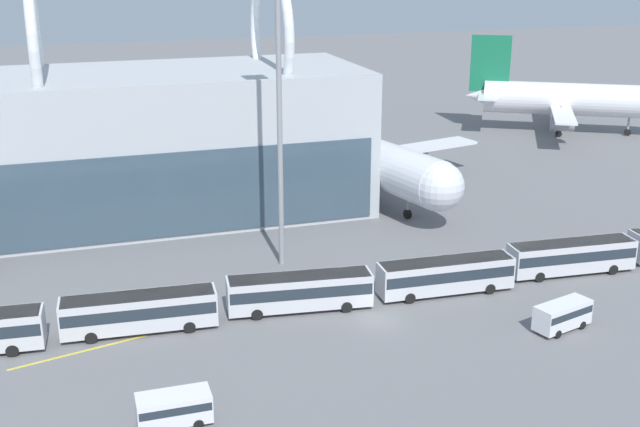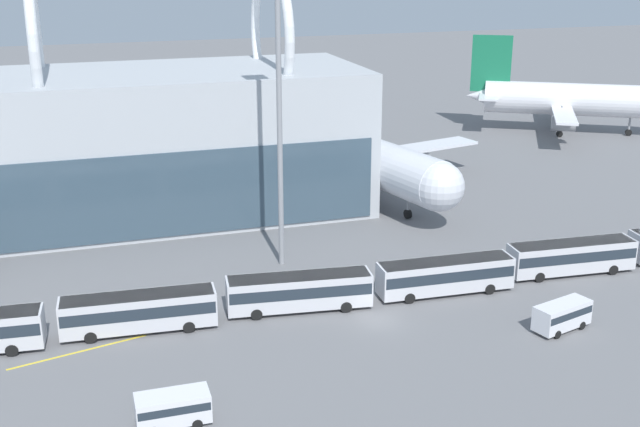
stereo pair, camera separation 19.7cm
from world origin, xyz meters
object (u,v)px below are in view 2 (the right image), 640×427
at_px(airliner_at_gate_far, 352,153).
at_px(service_van_foreground, 562,314).
at_px(shuttle_bus_1, 139,310).
at_px(shuttle_bus_2, 299,290).
at_px(floodlight_mast, 278,59).
at_px(service_van_crossing, 173,407).
at_px(shuttle_bus_3, 445,274).
at_px(shuttle_bus_4, 571,255).
at_px(airliner_parked_remote, 567,99).

bearing_deg(airliner_at_gate_far, service_van_foreground, -9.07).
height_order(shuttle_bus_1, shuttle_bus_2, same).
height_order(airliner_at_gate_far, floodlight_mast, floodlight_mast).
bearing_deg(service_van_foreground, service_van_crossing, 171.81).
bearing_deg(shuttle_bus_3, shuttle_bus_1, -178.87).
height_order(airliner_at_gate_far, shuttle_bus_1, airliner_at_gate_far).
height_order(airliner_at_gate_far, shuttle_bus_3, airliner_at_gate_far).
height_order(shuttle_bus_4, service_van_crossing, shuttle_bus_4).
distance_m(airliner_parked_remote, shuttle_bus_3, 73.46).
xyz_separation_m(airliner_at_gate_far, floodlight_mast, (-14.90, -20.66, 15.10)).
bearing_deg(airliner_parked_remote, airliner_at_gate_far, -124.48).
bearing_deg(service_van_crossing, shuttle_bus_1, 93.44).
distance_m(shuttle_bus_2, shuttle_bus_4, 27.40).
relative_size(shuttle_bus_2, shuttle_bus_4, 1.01).
height_order(airliner_at_gate_far, service_van_foreground, airliner_at_gate_far).
bearing_deg(service_van_crossing, airliner_at_gate_far, 58.05).
xyz_separation_m(airliner_at_gate_far, shuttle_bus_1, (-29.96, -31.50, -3.38)).
height_order(shuttle_bus_2, service_van_crossing, shuttle_bus_2).
bearing_deg(service_van_foreground, airliner_parked_remote, 40.45).
xyz_separation_m(shuttle_bus_3, service_van_crossing, (-26.64, -13.76, -0.59)).
bearing_deg(shuttle_bus_4, shuttle_bus_2, -176.02).
distance_m(airliner_at_gate_far, service_van_foreground, 42.16).
distance_m(shuttle_bus_2, service_van_crossing, 19.36).
bearing_deg(shuttle_bus_4, floodlight_mast, 161.18).
bearing_deg(service_van_crossing, shuttle_bus_2, 48.49).
distance_m(shuttle_bus_1, shuttle_bus_4, 41.10).
bearing_deg(shuttle_bus_2, shuttle_bus_1, -173.69).
bearing_deg(airliner_at_gate_far, shuttle_bus_4, 5.66).
xyz_separation_m(shuttle_bus_4, floodlight_mast, (-26.04, 11.04, 18.48)).
xyz_separation_m(shuttle_bus_4, service_van_crossing, (-40.34, -14.30, -0.59)).
height_order(airliner_parked_remote, floodlight_mast, floodlight_mast).
height_order(airliner_parked_remote, shuttle_bus_3, airliner_parked_remote).
xyz_separation_m(shuttle_bus_2, floodlight_mast, (1.36, 10.95, 18.48)).
xyz_separation_m(airliner_parked_remote, service_van_crossing, (-75.86, -68.15, -4.48)).
height_order(service_van_crossing, floodlight_mast, floodlight_mast).
height_order(service_van_foreground, floodlight_mast, floodlight_mast).
relative_size(shuttle_bus_1, shuttle_bus_4, 1.00).
distance_m(airliner_at_gate_far, service_van_crossing, 54.64).
relative_size(shuttle_bus_4, floodlight_mast, 0.41).
bearing_deg(airliner_at_gate_far, service_van_crossing, -46.10).
height_order(airliner_at_gate_far, shuttle_bus_4, airliner_at_gate_far).
bearing_deg(floodlight_mast, service_van_foreground, -49.19).
bearing_deg(airliner_parked_remote, shuttle_bus_4, -93.28).
relative_size(airliner_parked_remote, shuttle_bus_4, 2.49).
bearing_deg(shuttle_bus_3, service_van_crossing, -149.99).
xyz_separation_m(shuttle_bus_3, floodlight_mast, (-12.34, 11.59, 18.48)).
distance_m(shuttle_bus_2, shuttle_bus_3, 13.71).
bearing_deg(shuttle_bus_1, shuttle_bus_3, 2.36).
relative_size(shuttle_bus_1, shuttle_bus_2, 0.99).
relative_size(shuttle_bus_2, service_van_crossing, 2.61).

